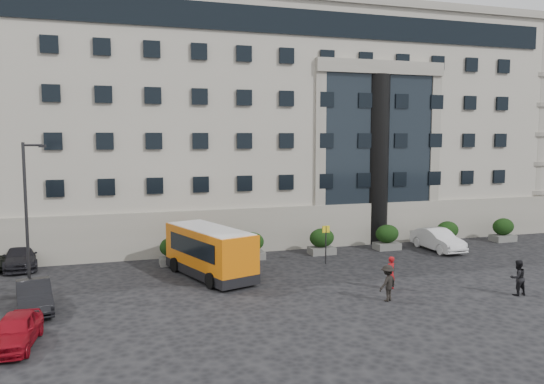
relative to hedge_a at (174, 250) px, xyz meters
The scene contains 21 objects.
ground 8.81m from the hedge_a, 62.85° to the right, with size 120.00×120.00×0.00m, color black.
civic_building 19.15m from the hedge_a, 54.85° to the left, with size 44.00×24.00×18.00m, color #A7A293.
entrance_column 17.13m from the hedge_a, ahead, with size 1.80×1.80×13.00m, color black.
hedge_a is the anchor object (origin of this frame).
hedge_b 5.20m from the hedge_a, ahead, with size 1.80×1.26×1.84m.
hedge_c 10.40m from the hedge_a, ahead, with size 1.80×1.26×1.84m.
hedge_d 15.60m from the hedge_a, ahead, with size 1.80×1.26×1.84m.
hedge_e 20.80m from the hedge_a, ahead, with size 1.80×1.26×1.84m.
hedge_f 26.00m from the hedge_a, ahead, with size 1.80×1.26×1.84m.
street_lamp 9.89m from the hedge_a, 148.84° to the right, with size 1.16×0.18×8.00m.
bus_stop_sign 9.94m from the hedge_a, 16.42° to the right, with size 0.50×0.08×2.52m.
minibus 4.13m from the hedge_a, 65.79° to the right, with size 4.51×7.43×2.93m.
red_truck 12.84m from the hedge_a, 135.22° to the left, with size 2.94×5.31×2.72m.
parked_car_a 14.11m from the hedge_a, 122.81° to the right, with size 1.55×3.86×1.32m, color maroon.
parked_car_b 10.46m from the hedge_a, 135.84° to the right, with size 1.51×4.32×1.42m, color black.
parked_car_c 9.63m from the hedge_a, 167.07° to the left, with size 1.97×4.85×1.41m, color black.
parked_car_d 10.26m from the hedge_a, 164.96° to the left, with size 2.16×4.68×1.30m, color black.
white_taxi 19.02m from the hedge_a, ahead, with size 1.68×4.81×1.58m, color silver.
pedestrian_a 14.01m from the hedge_a, 41.21° to the right, with size 0.66×0.44×1.82m, color maroon.
pedestrian_b 20.39m from the hedge_a, 36.66° to the right, with size 0.91×0.71×1.87m, color black.
pedestrian_c 14.45m from the hedge_a, 49.60° to the right, with size 1.19×0.69×1.85m, color black.
Camera 1 is at (-8.05, -26.35, 8.25)m, focal length 35.00 mm.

